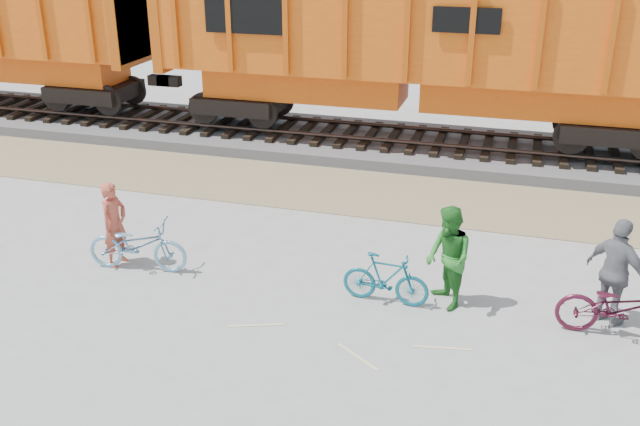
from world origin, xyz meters
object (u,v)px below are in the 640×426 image
Objects in this scene: hopper_car_center at (416,43)px; bicycle_blue at (137,245)px; person_woman at (616,273)px; person_man at (448,258)px; bicycle_teal at (386,279)px; bicycle_maroon at (621,308)px; person_solo at (114,224)px.

bicycle_blue is at bearing -113.23° from hopper_car_center.
bicycle_blue is 1.04× the size of person_woman.
bicycle_blue is 5.68m from person_man.
bicycle_blue is 4.66m from bicycle_teal.
bicycle_maroon is 2.75m from person_man.
person_woman reaches higher than bicycle_teal.
bicycle_teal is 3.67m from person_woman.
person_woman is (8.78, 0.36, 0.09)m from person_solo.
person_man reaches higher than bicycle_blue.
person_solo is 8.79m from person_woman.
hopper_car_center is 7.89× the size of person_man.
bicycle_blue is at bearing 93.65° from bicycle_teal.
person_man is at bearing 85.34° from bicycle_maroon.
bicycle_teal is 0.82× the size of person_woman.
person_solo reaches higher than bicycle_teal.
hopper_car_center is 9.67m from person_solo.
hopper_car_center is 8.76m from person_man.
person_woman is at bearing -94.14° from bicycle_blue.
bicycle_maroon is 1.06× the size of person_woman.
person_man is (6.16, 0.18, 0.07)m from person_solo.
person_solo is 0.90× the size of person_woman.
person_woman is (3.62, 0.38, 0.46)m from bicycle_teal.
person_man reaches higher than bicycle_teal.
hopper_car_center reaches higher than person_woman.
person_man is 2.62m from person_woman.
person_solo is 6.16m from person_man.
person_man is at bearing -79.51° from person_solo.
bicycle_blue is 8.30m from person_woman.
bicycle_blue is 1.16× the size of person_solo.
bicycle_maroon is 8.88m from person_solo.
person_solo is 0.92× the size of person_man.
bicycle_teal is 0.91× the size of person_solo.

